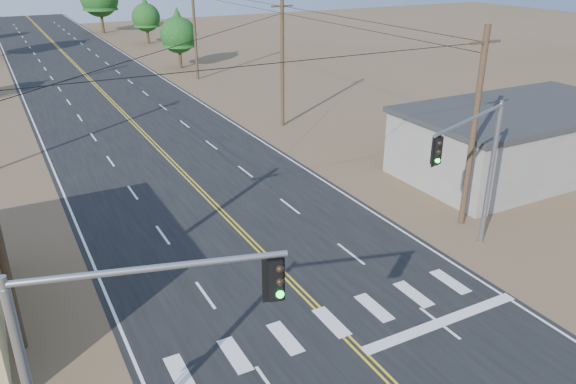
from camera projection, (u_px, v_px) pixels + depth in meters
road at (163, 153)px, 39.19m from camera, size 15.00×200.00×0.02m
building_right at (520, 141)px, 35.33m from camera, size 15.00×8.00×4.00m
utility_pole_right_near at (474, 128)px, 27.17m from camera, size 1.80×0.30×10.00m
utility_pole_right_mid at (282, 61)px, 43.33m from camera, size 1.80×0.30×10.00m
utility_pole_right_far at (195, 31)px, 59.50m from camera, size 1.80×0.30×10.00m
signal_mast_left at (106, 354)px, 12.58m from camera, size 5.83×1.91×7.01m
signal_mast_right at (478, 159)px, 24.17m from camera, size 5.79×2.33×7.02m
tree_right_near at (178, 31)px, 65.53m from camera, size 4.22×4.22×7.03m
tree_right_mid at (146, 15)px, 83.04m from camera, size 4.11×4.11×6.85m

